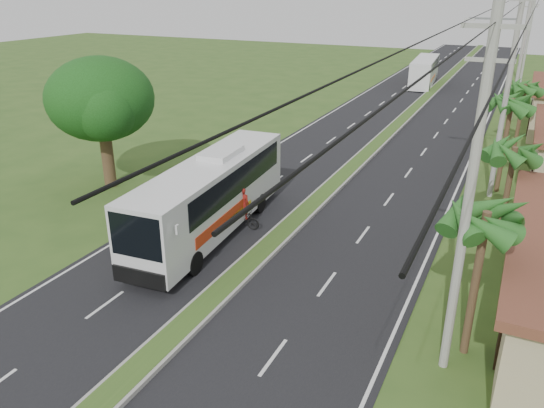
% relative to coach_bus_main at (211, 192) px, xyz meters
% --- Properties ---
extents(ground, '(180.00, 180.00, 0.00)m').
position_rel_coach_bus_main_xyz_m(ground, '(3.13, -7.13, -2.11)').
color(ground, '#32501D').
rests_on(ground, ground).
extents(road_asphalt, '(14.00, 160.00, 0.02)m').
position_rel_coach_bus_main_xyz_m(road_asphalt, '(3.13, 12.87, -2.10)').
color(road_asphalt, black).
rests_on(road_asphalt, ground).
extents(median_strip, '(1.20, 160.00, 0.18)m').
position_rel_coach_bus_main_xyz_m(median_strip, '(3.13, 12.87, -2.01)').
color(median_strip, gray).
rests_on(median_strip, ground).
extents(lane_edge_left, '(0.12, 160.00, 0.01)m').
position_rel_coach_bus_main_xyz_m(lane_edge_left, '(-3.57, 12.87, -2.11)').
color(lane_edge_left, silver).
rests_on(lane_edge_left, ground).
extents(lane_edge_right, '(0.12, 160.00, 0.01)m').
position_rel_coach_bus_main_xyz_m(lane_edge_right, '(9.83, 12.87, -2.11)').
color(lane_edge_right, silver).
rests_on(lane_edge_right, ground).
extents(palm_verge_a, '(2.40, 2.40, 5.45)m').
position_rel_coach_bus_main_xyz_m(palm_verge_a, '(12.13, -4.13, 2.63)').
color(palm_verge_a, '#473321').
rests_on(palm_verge_a, ground).
extents(palm_verge_b, '(2.40, 2.40, 5.05)m').
position_rel_coach_bus_main_xyz_m(palm_verge_b, '(12.53, 4.87, 2.25)').
color(palm_verge_b, '#473321').
rests_on(palm_verge_b, ground).
extents(palm_verge_c, '(2.40, 2.40, 5.85)m').
position_rel_coach_bus_main_xyz_m(palm_verge_c, '(11.93, 11.87, 3.01)').
color(palm_verge_c, '#473321').
rests_on(palm_verge_c, ground).
extents(palm_verge_d, '(2.40, 2.40, 5.25)m').
position_rel_coach_bus_main_xyz_m(palm_verge_d, '(12.43, 20.87, 2.44)').
color(palm_verge_d, '#473321').
rests_on(palm_verge_d, ground).
extents(shade_tree, '(6.30, 6.00, 7.54)m').
position_rel_coach_bus_main_xyz_m(shade_tree, '(-8.98, 2.89, 2.92)').
color(shade_tree, '#473321').
rests_on(shade_tree, ground).
extents(utility_pole_a, '(1.60, 0.28, 11.00)m').
position_rel_coach_bus_main_xyz_m(utility_pole_a, '(11.63, -5.13, 3.56)').
color(utility_pole_a, gray).
rests_on(utility_pole_a, ground).
extents(utility_pole_b, '(3.20, 0.28, 12.00)m').
position_rel_coach_bus_main_xyz_m(utility_pole_b, '(11.60, 10.87, 4.15)').
color(utility_pole_b, gray).
rests_on(utility_pole_b, ground).
extents(utility_pole_c, '(1.60, 0.28, 11.00)m').
position_rel_coach_bus_main_xyz_m(utility_pole_c, '(11.63, 30.87, 3.56)').
color(utility_pole_c, gray).
rests_on(utility_pole_c, ground).
extents(utility_pole_d, '(1.60, 0.28, 10.50)m').
position_rel_coach_bus_main_xyz_m(utility_pole_d, '(11.63, 50.87, 3.31)').
color(utility_pole_d, gray).
rests_on(utility_pole_d, ground).
extents(coach_bus_main, '(3.31, 12.02, 3.84)m').
position_rel_coach_bus_main_xyz_m(coach_bus_main, '(0.00, 0.00, 0.00)').
color(coach_bus_main, silver).
rests_on(coach_bus_main, ground).
extents(coach_bus_far, '(3.13, 10.70, 3.07)m').
position_rel_coach_bus_main_xyz_m(coach_bus_far, '(1.26, 45.45, -0.37)').
color(coach_bus_far, white).
rests_on(coach_bus_far, ground).
extents(motorcyclist, '(1.67, 0.63, 2.16)m').
position_rel_coach_bus_main_xyz_m(motorcyclist, '(1.13, 1.02, -1.34)').
color(motorcyclist, black).
rests_on(motorcyclist, ground).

